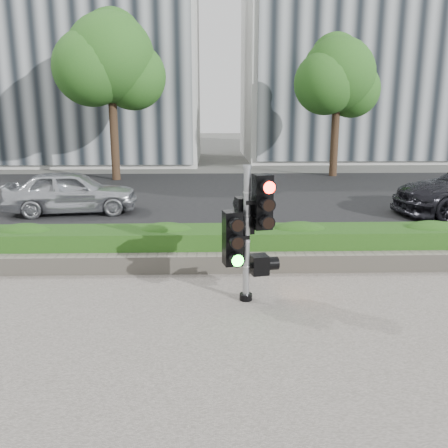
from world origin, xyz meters
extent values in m
plane|color=#51514C|center=(0.00, 0.00, 0.00)|extent=(120.00, 120.00, 0.00)
cube|color=#9E9389|center=(0.00, -2.50, 0.01)|extent=(16.00, 11.00, 0.03)
cube|color=black|center=(0.00, 10.00, 0.01)|extent=(60.00, 13.00, 0.02)
cube|color=gray|center=(0.00, 3.15, 0.06)|extent=(60.00, 0.25, 0.12)
cube|color=gray|center=(0.00, 1.90, 0.20)|extent=(12.00, 0.32, 0.34)
cube|color=#447F27|center=(0.00, 2.55, 0.37)|extent=(12.00, 1.00, 0.68)
cube|color=#B7B7B2|center=(-9.00, 23.00, 7.50)|extent=(16.00, 9.00, 15.00)
cube|color=#B7B7B2|center=(11.00, 25.00, 6.00)|extent=(18.00, 10.00, 12.00)
cylinder|color=black|center=(-4.50, 14.50, 2.02)|extent=(0.36, 0.36, 4.03)
sphere|color=#164D18|center=(-4.50, 14.50, 5.18)|extent=(3.74, 3.74, 3.74)
sphere|color=#164D18|center=(-3.64, 14.86, 4.46)|extent=(2.88, 2.88, 2.88)
sphere|color=#164D18|center=(-5.22, 14.07, 4.75)|extent=(3.17, 3.17, 3.17)
sphere|color=#164D18|center=(-4.50, 15.22, 6.05)|extent=(2.59, 2.59, 2.59)
cylinder|color=black|center=(5.50, 15.50, 1.79)|extent=(0.36, 0.36, 3.58)
sphere|color=#164D18|center=(5.50, 15.50, 4.61)|extent=(3.33, 3.33, 3.33)
sphere|color=#164D18|center=(6.27, 15.82, 3.97)|extent=(2.56, 2.56, 2.56)
sphere|color=#164D18|center=(4.86, 15.12, 4.22)|extent=(2.82, 2.82, 2.82)
sphere|color=#164D18|center=(5.50, 16.14, 5.38)|extent=(2.30, 2.30, 2.30)
cylinder|color=black|center=(0.27, 0.49, 0.08)|extent=(0.21, 0.21, 0.10)
cylinder|color=gray|center=(0.27, 0.49, 1.10)|extent=(0.11, 0.11, 2.14)
cylinder|color=gray|center=(0.27, 0.49, 2.19)|extent=(0.14, 0.14, 0.05)
cube|color=#FF1107|center=(0.51, 0.51, 1.65)|extent=(0.32, 0.32, 0.86)
cube|color=#14E51E|center=(0.04, 0.41, 1.09)|extent=(0.32, 0.32, 0.86)
cube|color=black|center=(0.25, 0.73, 1.39)|extent=(0.32, 0.32, 0.58)
cube|color=orange|center=(0.48, 0.57, 0.60)|extent=(0.32, 0.32, 0.31)
imported|color=#B9BBC1|center=(-4.44, 7.38, 0.67)|extent=(3.98, 2.02, 1.30)
camera|label=1|loc=(-0.29, -6.69, 3.02)|focal=38.00mm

